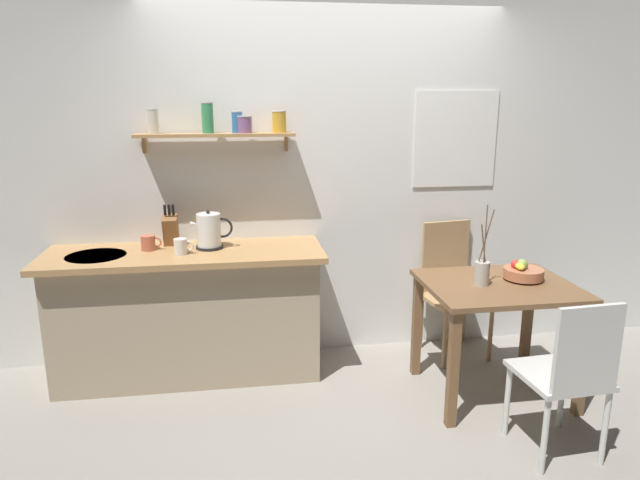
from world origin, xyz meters
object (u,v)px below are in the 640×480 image
object	(u,v)px
twig_vase	(482,272)
dining_table	(497,302)
coffee_mug_by_sink	(149,243)
fruit_bowl	(523,272)
electric_kettle	(209,231)
dining_chair_far	(451,283)
knife_block	(171,229)
coffee_mug_spare	(181,247)
dining_chair_near	(569,371)

from	to	relation	value
twig_vase	dining_table	bearing A→B (deg)	4.27
coffee_mug_by_sink	fruit_bowl	bearing A→B (deg)	-13.37
electric_kettle	twig_vase	bearing A→B (deg)	-19.98
fruit_bowl	coffee_mug_by_sink	distance (m)	2.44
dining_chair_far	coffee_mug_by_sink	world-z (taller)	coffee_mug_by_sink
electric_kettle	knife_block	bearing A→B (deg)	155.34
twig_vase	electric_kettle	bearing A→B (deg)	160.02
knife_block	coffee_mug_spare	world-z (taller)	knife_block
knife_block	fruit_bowl	bearing A→B (deg)	-16.79
dining_table	dining_chair_far	world-z (taller)	dining_chair_far
dining_table	knife_block	distance (m)	2.21
dining_table	dining_chair_near	distance (m)	0.73
dining_chair_near	knife_block	world-z (taller)	knife_block
coffee_mug_by_sink	dining_chair_far	bearing A→B (deg)	1.73
coffee_mug_spare	twig_vase	bearing A→B (deg)	-14.57
dining_chair_near	coffee_mug_by_sink	distance (m)	2.65
dining_chair_far	electric_kettle	bearing A→B (deg)	-177.52
dining_table	dining_chair_near	bearing A→B (deg)	-84.93
dining_chair_far	coffee_mug_spare	distance (m)	1.99
knife_block	coffee_mug_by_sink	distance (m)	0.19
twig_vase	coffee_mug_by_sink	size ratio (longest dim) A/B	3.75
fruit_bowl	coffee_mug_by_sink	bearing A→B (deg)	166.63
electric_kettle	knife_block	size ratio (longest dim) A/B	0.95
dining_table	electric_kettle	xyz separation A→B (m)	(-1.79, 0.60, 0.38)
dining_table	knife_block	world-z (taller)	knife_block
coffee_mug_spare	electric_kettle	bearing A→B (deg)	35.16
dining_chair_far	fruit_bowl	bearing A→B (deg)	-71.04
knife_block	coffee_mug_by_sink	size ratio (longest dim) A/B	2.14
dining_table	coffee_mug_by_sink	bearing A→B (deg)	164.47
dining_chair_near	twig_vase	distance (m)	0.80
fruit_bowl	twig_vase	size ratio (longest dim) A/B	0.49
electric_kettle	coffee_mug_spare	world-z (taller)	electric_kettle
electric_kettle	coffee_mug_by_sink	bearing A→B (deg)	178.42
fruit_bowl	dining_chair_near	bearing A→B (deg)	-98.66
knife_block	electric_kettle	bearing A→B (deg)	-24.66
dining_chair_far	twig_vase	xyz separation A→B (m)	(-0.08, -0.68, 0.30)
dining_table	fruit_bowl	world-z (taller)	fruit_bowl
dining_chair_near	dining_chair_far	distance (m)	1.39
electric_kettle	dining_chair_far	bearing A→B (deg)	2.48
dining_table	knife_block	size ratio (longest dim) A/B	3.17
dining_chair_far	coffee_mug_spare	size ratio (longest dim) A/B	7.81
dining_chair_near	fruit_bowl	size ratio (longest dim) A/B	3.68
twig_vase	electric_kettle	world-z (taller)	twig_vase
dining_chair_near	electric_kettle	distance (m)	2.33
dining_chair_near	coffee_mug_by_sink	xyz separation A→B (m)	(-2.25, 1.32, 0.44)
dining_chair_near	coffee_mug_spare	bearing A→B (deg)	149.75
dining_table	electric_kettle	distance (m)	1.92
electric_kettle	knife_block	distance (m)	0.29
dining_chair_far	dining_table	bearing A→B (deg)	-86.87
coffee_mug_by_sink	coffee_mug_spare	size ratio (longest dim) A/B	1.07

